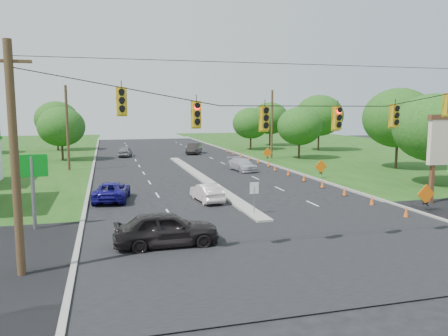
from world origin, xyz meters
name	(u,v)px	position (x,y,z in m)	size (l,w,h in m)	color
ground	(295,244)	(0.00, 0.00, 0.00)	(160.00, 160.00, 0.00)	black
cross_street	(295,244)	(0.00, 0.00, 0.00)	(160.00, 14.00, 0.02)	black
curb_left	(93,170)	(-10.10, 30.00, 0.00)	(0.25, 110.00, 0.16)	gray
curb_right	(268,164)	(10.10, 30.00, 0.00)	(0.25, 110.00, 0.16)	gray
median	(202,179)	(0.00, 21.00, 0.00)	(1.00, 34.00, 0.18)	gray
median_sign	(254,192)	(0.00, 6.00, 1.46)	(0.55, 0.06, 2.05)	gray
signal_span	(305,143)	(-0.05, -1.00, 4.97)	(25.60, 0.32, 9.00)	#422D1C
utility_pole_far_left	(67,128)	(-12.50, 30.00, 4.50)	(0.28, 0.28, 9.00)	#422D1C
utility_pole_far_right	(272,125)	(12.50, 35.00, 4.50)	(0.28, 0.28, 9.00)	#422D1C
cone_0	(406,212)	(8.61, 3.00, 0.35)	(0.32, 0.32, 0.70)	#E35B1C
cone_1	(372,200)	(8.61, 6.50, 0.35)	(0.32, 0.32, 0.70)	#E35B1C
cone_2	(345,191)	(8.61, 10.00, 0.35)	(0.32, 0.32, 0.70)	#E35B1C
cone_3	(322,184)	(8.61, 13.50, 0.35)	(0.32, 0.32, 0.70)	#E35B1C
cone_4	(304,178)	(8.61, 17.00, 0.35)	(0.32, 0.32, 0.70)	#E35B1C
cone_5	(288,172)	(8.61, 20.50, 0.35)	(0.32, 0.32, 0.70)	#E35B1C
cone_6	(275,168)	(8.61, 24.00, 0.35)	(0.32, 0.32, 0.70)	#E35B1C
cone_7	(268,164)	(9.21, 27.50, 0.35)	(0.32, 0.32, 0.70)	#E35B1C
cone_8	(258,160)	(9.21, 31.00, 0.35)	(0.32, 0.32, 0.70)	#E35B1C
cone_9	(249,157)	(9.21, 34.50, 0.35)	(0.32, 0.32, 0.70)	#E35B1C
cone_10	(241,155)	(9.21, 38.00, 0.35)	(0.32, 0.32, 0.70)	#E35B1C
cone_11	(234,152)	(9.21, 41.50, 0.35)	(0.32, 0.32, 0.70)	#E35B1C
cone_12	(227,150)	(9.21, 45.00, 0.35)	(0.32, 0.32, 0.70)	#E35B1C
work_sign_0	(426,195)	(10.80, 4.00, 1.09)	(1.27, 0.58, 1.37)	black
work_sign_1	(321,167)	(10.80, 18.00, 1.09)	(1.27, 0.58, 1.37)	black
work_sign_2	(268,153)	(10.80, 32.00, 1.09)	(1.27, 0.58, 1.37)	black
tree_5	(61,127)	(-14.00, 40.00, 4.34)	(5.88, 5.88, 6.86)	black
tree_6	(57,119)	(-16.00, 55.00, 4.96)	(6.72, 6.72, 7.84)	black
tree_7	(434,128)	(18.00, 12.00, 4.96)	(6.72, 6.72, 7.84)	black
tree_8	(398,118)	(22.00, 22.00, 5.58)	(7.56, 7.56, 8.82)	black
tree_9	(300,126)	(16.00, 34.00, 4.34)	(5.88, 5.88, 6.86)	black
tree_10	(319,115)	(24.00, 44.00, 5.58)	(7.56, 7.56, 8.82)	black
tree_11	(270,118)	(20.00, 55.00, 4.96)	(6.72, 6.72, 7.84)	black
tree_12	(251,123)	(14.00, 48.00, 4.34)	(5.88, 5.88, 6.86)	black
black_sedan	(166,229)	(-6.03, 1.28, 0.84)	(1.99, 4.95, 1.69)	black
white_sedan	(207,192)	(-1.87, 10.80, 0.64)	(1.36, 3.91, 1.29)	silver
blue_pickup	(112,191)	(-8.35, 12.90, 0.68)	(2.27, 4.92, 1.37)	navy
silver_car_far	(242,164)	(5.32, 25.21, 0.67)	(1.88, 4.62, 1.34)	#B8B4BF
silver_car_oncoming	(125,152)	(-6.08, 43.03, 0.69)	(1.64, 4.07, 1.39)	gray
dark_car_receding	(194,148)	(3.96, 44.43, 0.79)	(1.68, 4.82, 1.59)	black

